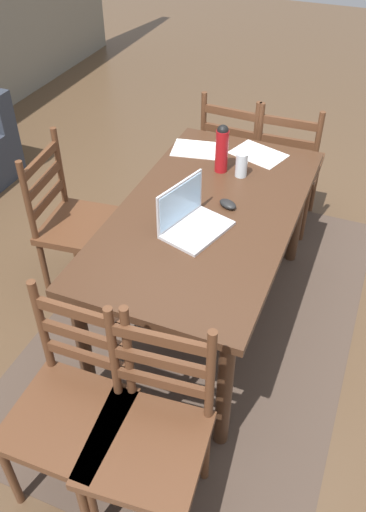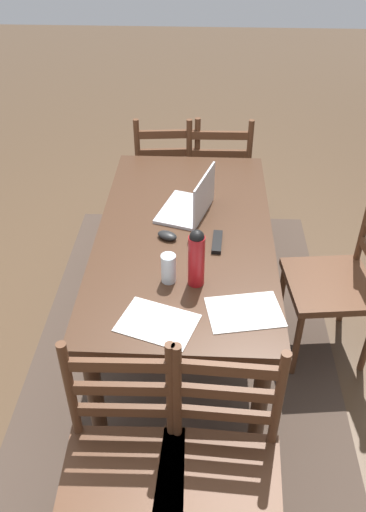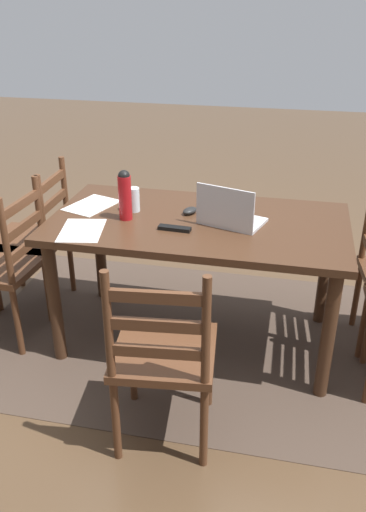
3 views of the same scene
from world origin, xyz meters
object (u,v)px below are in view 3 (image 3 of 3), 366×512
object	(u,v)px
dining_table	(198,237)
drinking_glass	(134,200)
water_bottle	(125,194)
computer_mouse	(190,211)
chair_far_head	(163,355)
laptop	(229,215)
tv_remote	(174,228)
chair_right_near	(34,240)
chair_right_far	(6,264)

from	to	relation	value
dining_table	drinking_glass	size ratio (longest dim) A/B	11.83
water_bottle	computer_mouse	distance (m)	0.37
chair_far_head	laptop	size ratio (longest dim) A/B	2.56
tv_remote	drinking_glass	bearing A→B (deg)	-123.47
dining_table	water_bottle	size ratio (longest dim) A/B	5.86
chair_right_near	computer_mouse	xyz separation A→B (m)	(-1.02, 0.09, 0.32)
laptop	drinking_glass	world-z (taller)	laptop
chair_right_near	tv_remote	bearing A→B (deg)	161.61
laptop	chair_right_far	bearing A→B (deg)	6.42
chair_far_head	chair_right_near	world-z (taller)	same
water_bottle	chair_right_near	bearing A→B (deg)	-18.71
computer_mouse	drinking_glass	bearing A→B (deg)	32.29
chair_far_head	chair_right_far	size ratio (longest dim) A/B	1.00
chair_right_far	laptop	size ratio (longest dim) A/B	2.56
chair_far_head	drinking_glass	xyz separation A→B (m)	(0.38, -0.85, 0.37)
dining_table	tv_remote	xyz separation A→B (m)	(0.09, 0.16, 0.11)
dining_table	chair_right_near	distance (m)	1.12
chair_far_head	tv_remote	world-z (taller)	chair_far_head
drinking_glass	tv_remote	size ratio (longest dim) A/B	0.79
laptop	water_bottle	bearing A→B (deg)	3.41
laptop	drinking_glass	distance (m)	0.55
water_bottle	drinking_glass	size ratio (longest dim) A/B	2.02
dining_table	chair_right_far	world-z (taller)	chair_right_far
tv_remote	laptop	bearing A→B (deg)	118.79
laptop	computer_mouse	bearing A→B (deg)	-26.12
chair_right_near	laptop	size ratio (longest dim) A/B	2.56
chair_right_far	drinking_glass	xyz separation A→B (m)	(-0.71, -0.23, 0.37)
laptop	water_bottle	xyz separation A→B (m)	(0.55, 0.03, 0.08)
chair_right_far	drinking_glass	size ratio (longest dim) A/B	7.05
chair_right_far	computer_mouse	xyz separation A→B (m)	(-1.02, -0.26, 0.32)
dining_table	drinking_glass	xyz separation A→B (m)	(0.37, -0.05, 0.17)
dining_table	chair_right_near	size ratio (longest dim) A/B	1.68
chair_right_near	water_bottle	xyz separation A→B (m)	(-0.70, 0.24, 0.44)
chair_far_head	computer_mouse	distance (m)	0.94
chair_far_head	laptop	xyz separation A→B (m)	(-0.16, -0.77, 0.36)
drinking_glass	computer_mouse	distance (m)	0.32
chair_right_near	tv_remote	distance (m)	1.09
chair_right_far	laptop	distance (m)	1.31
computer_mouse	tv_remote	world-z (taller)	computer_mouse
drinking_glass	chair_right_far	bearing A→B (deg)	17.62
chair_right_far	computer_mouse	bearing A→B (deg)	-166.00
laptop	computer_mouse	world-z (taller)	laptop
computer_mouse	dining_table	bearing A→B (deg)	154.61
drinking_glass	tv_remote	world-z (taller)	drinking_glass
chair_far_head	tv_remote	xyz separation A→B (m)	(0.10, -0.64, 0.31)
water_bottle	computer_mouse	world-z (taller)	water_bottle
chair_right_far	computer_mouse	distance (m)	1.10
chair_right_far	computer_mouse	size ratio (longest dim) A/B	9.50
chair_far_head	laptop	distance (m)	0.86
chair_right_far	water_bottle	xyz separation A→B (m)	(-0.70, -0.11, 0.44)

